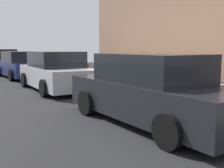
{
  "coord_description": "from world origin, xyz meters",
  "views": [
    {
      "loc": [
        -8.93,
        5.57,
        1.73
      ],
      "look_at": [
        -1.53,
        0.76,
        0.55
      ],
      "focal_mm": 43.28,
      "sensor_mm": 36.0,
      "label": 1
    }
  ],
  "objects_px": {
    "suitcase_navy_8": "(112,79)",
    "suitcase_teal_5": "(135,81)",
    "parked_car_silver_1": "(56,72)",
    "suitcase_silver_3": "(153,84)",
    "suitcase_navy_1": "(174,86)",
    "bollard_post": "(88,72)",
    "parked_car_charcoal_0": "(151,91)",
    "suitcase_olive_7": "(121,80)",
    "parked_car_navy_2": "(21,65)",
    "fire_hydrant": "(97,73)",
    "suitcase_red_2": "(160,87)",
    "suitcase_red_9": "(106,77)",
    "parked_car_red_3": "(2,61)",
    "suitcase_olive_0": "(185,91)",
    "suitcase_maroon_4": "(141,84)",
    "suitcase_black_6": "(126,81)"
  },
  "relations": [
    {
      "from": "parked_car_silver_1",
      "to": "parked_car_navy_2",
      "type": "relative_size",
      "value": 1.01
    },
    {
      "from": "suitcase_red_2",
      "to": "suitcase_red_9",
      "type": "relative_size",
      "value": 1.2
    },
    {
      "from": "suitcase_maroon_4",
      "to": "suitcase_silver_3",
      "type": "bearing_deg",
      "value": -164.63
    },
    {
      "from": "suitcase_navy_1",
      "to": "bollard_post",
      "type": "distance_m",
      "value": 5.42
    },
    {
      "from": "suitcase_red_9",
      "to": "parked_car_red_3",
      "type": "bearing_deg",
      "value": 10.4
    },
    {
      "from": "parked_car_silver_1",
      "to": "suitcase_silver_3",
      "type": "bearing_deg",
      "value": -147.84
    },
    {
      "from": "suitcase_olive_7",
      "to": "suitcase_red_9",
      "type": "height_order",
      "value": "suitcase_olive_7"
    },
    {
      "from": "parked_car_charcoal_0",
      "to": "parked_car_red_3",
      "type": "bearing_deg",
      "value": 0.0
    },
    {
      "from": "parked_car_charcoal_0",
      "to": "fire_hydrant",
      "type": "bearing_deg",
      "value": -18.95
    },
    {
      "from": "suitcase_black_6",
      "to": "parked_car_charcoal_0",
      "type": "bearing_deg",
      "value": 151.49
    },
    {
      "from": "suitcase_red_2",
      "to": "fire_hydrant",
      "type": "relative_size",
      "value": 1.03
    },
    {
      "from": "suitcase_olive_7",
      "to": "bollard_post",
      "type": "xyz_separation_m",
      "value": [
        2.43,
        0.2,
        0.14
      ]
    },
    {
      "from": "suitcase_maroon_4",
      "to": "bollard_post",
      "type": "xyz_separation_m",
      "value": [
        3.89,
        0.09,
        0.12
      ]
    },
    {
      "from": "suitcase_navy_8",
      "to": "parked_car_charcoal_0",
      "type": "distance_m",
      "value": 5.3
    },
    {
      "from": "parked_car_charcoal_0",
      "to": "parked_car_silver_1",
      "type": "relative_size",
      "value": 1.01
    },
    {
      "from": "bollard_post",
      "to": "parked_car_red_3",
      "type": "bearing_deg",
      "value": 11.29
    },
    {
      "from": "fire_hydrant",
      "to": "parked_car_charcoal_0",
      "type": "height_order",
      "value": "parked_car_charcoal_0"
    },
    {
      "from": "suitcase_red_9",
      "to": "bollard_post",
      "type": "xyz_separation_m",
      "value": [
        1.42,
        0.1,
        0.1
      ]
    },
    {
      "from": "suitcase_red_2",
      "to": "suitcase_red_9",
      "type": "height_order",
      "value": "suitcase_red_2"
    },
    {
      "from": "suitcase_navy_8",
      "to": "parked_car_charcoal_0",
      "type": "height_order",
      "value": "parked_car_charcoal_0"
    },
    {
      "from": "suitcase_red_2",
      "to": "fire_hydrant",
      "type": "distance_m",
      "value": 4.29
    },
    {
      "from": "suitcase_olive_7",
      "to": "parked_car_charcoal_0",
      "type": "relative_size",
      "value": 0.18
    },
    {
      "from": "suitcase_black_6",
      "to": "suitcase_navy_8",
      "type": "distance_m",
      "value": 0.95
    },
    {
      "from": "suitcase_olive_0",
      "to": "suitcase_maroon_4",
      "type": "relative_size",
      "value": 0.96
    },
    {
      "from": "suitcase_red_9",
      "to": "parked_car_silver_1",
      "type": "relative_size",
      "value": 0.15
    },
    {
      "from": "suitcase_olive_0",
      "to": "bollard_post",
      "type": "distance_m",
      "value": 5.92
    },
    {
      "from": "fire_hydrant",
      "to": "suitcase_red_9",
      "type": "bearing_deg",
      "value": 176.53
    },
    {
      "from": "suitcase_navy_8",
      "to": "fire_hydrant",
      "type": "bearing_deg",
      "value": -2.63
    },
    {
      "from": "suitcase_navy_1",
      "to": "suitcase_red_2",
      "type": "bearing_deg",
      "value": 12.66
    },
    {
      "from": "suitcase_teal_5",
      "to": "parked_car_charcoal_0",
      "type": "bearing_deg",
      "value": 147.6
    },
    {
      "from": "suitcase_navy_8",
      "to": "parked_car_silver_1",
      "type": "height_order",
      "value": "parked_car_silver_1"
    },
    {
      "from": "suitcase_navy_1",
      "to": "bollard_post",
      "type": "bearing_deg",
      "value": 2.11
    },
    {
      "from": "suitcase_navy_8",
      "to": "bollard_post",
      "type": "bearing_deg",
      "value": 2.63
    },
    {
      "from": "suitcase_maroon_4",
      "to": "parked_car_charcoal_0",
      "type": "xyz_separation_m",
      "value": [
        -2.91,
        2.07,
        0.31
      ]
    },
    {
      "from": "suitcase_navy_8",
      "to": "parked_car_charcoal_0",
      "type": "relative_size",
      "value": 0.18
    },
    {
      "from": "parked_car_charcoal_0",
      "to": "parked_car_navy_2",
      "type": "distance_m",
      "value": 11.42
    },
    {
      "from": "suitcase_red_2",
      "to": "parked_car_red_3",
      "type": "relative_size",
      "value": 0.18
    },
    {
      "from": "suitcase_red_2",
      "to": "bollard_post",
      "type": "xyz_separation_m",
      "value": [
        4.89,
        0.08,
        0.12
      ]
    },
    {
      "from": "fire_hydrant",
      "to": "bollard_post",
      "type": "relative_size",
      "value": 0.96
    },
    {
      "from": "suitcase_red_2",
      "to": "suitcase_maroon_4",
      "type": "height_order",
      "value": "suitcase_maroon_4"
    },
    {
      "from": "suitcase_navy_8",
      "to": "suitcase_teal_5",
      "type": "bearing_deg",
      "value": -175.56
    },
    {
      "from": "suitcase_navy_8",
      "to": "suitcase_red_2",
      "type": "bearing_deg",
      "value": 179.88
    },
    {
      "from": "suitcase_navy_1",
      "to": "fire_hydrant",
      "type": "distance_m",
      "value": 4.81
    },
    {
      "from": "suitcase_maroon_4",
      "to": "suitcase_red_9",
      "type": "height_order",
      "value": "suitcase_maroon_4"
    },
    {
      "from": "suitcase_olive_7",
      "to": "parked_car_navy_2",
      "type": "distance_m",
      "value": 7.38
    },
    {
      "from": "suitcase_olive_7",
      "to": "suitcase_navy_8",
      "type": "bearing_deg",
      "value": 12.49
    },
    {
      "from": "suitcase_teal_5",
      "to": "parked_car_silver_1",
      "type": "relative_size",
      "value": 0.18
    },
    {
      "from": "suitcase_teal_5",
      "to": "suitcase_navy_1",
      "type": "bearing_deg",
      "value": 179.99
    },
    {
      "from": "parked_car_navy_2",
      "to": "suitcase_olive_0",
      "type": "bearing_deg",
      "value": -168.58
    },
    {
      "from": "fire_hydrant",
      "to": "parked_car_navy_2",
      "type": "bearing_deg",
      "value": 22.21
    }
  ]
}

